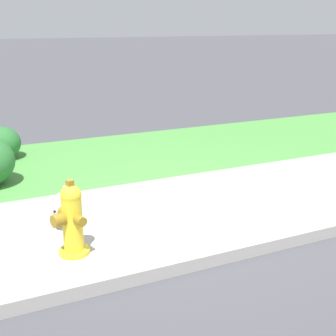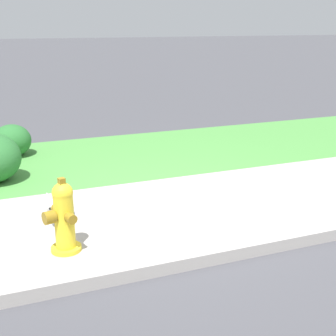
% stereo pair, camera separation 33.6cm
% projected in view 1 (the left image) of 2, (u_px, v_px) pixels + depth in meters
% --- Properties ---
extents(ground_plane, '(120.00, 120.00, 0.00)m').
position_uv_depth(ground_plane, '(169.00, 213.00, 5.27)').
color(ground_plane, '#424247').
extents(sidewalk_pavement, '(18.00, 2.21, 0.01)m').
position_uv_depth(sidewalk_pavement, '(169.00, 213.00, 5.27)').
color(sidewalk_pavement, '#9E9993').
rests_on(sidewalk_pavement, ground).
extents(grass_verge, '(18.00, 2.73, 0.01)m').
position_uv_depth(grass_verge, '(102.00, 158.00, 7.40)').
color(grass_verge, '#47893D').
rests_on(grass_verge, ground).
extents(street_curb, '(18.00, 0.16, 0.12)m').
position_uv_depth(street_curb, '(226.00, 253.00, 4.23)').
color(street_curb, '#9E9993').
rests_on(street_curb, ground).
extents(fire_hydrant_mid_block, '(0.34, 0.37, 0.73)m').
position_uv_depth(fire_hydrant_mid_block, '(72.00, 220.00, 4.23)').
color(fire_hydrant_mid_block, yellow).
rests_on(fire_hydrant_mid_block, ground).
extents(small_white_dog, '(0.34, 0.48, 0.42)m').
position_uv_depth(small_white_dog, '(61.00, 205.00, 4.86)').
color(small_white_dog, white).
rests_on(small_white_dog, ground).
extents(shrub_bush_mid_verge, '(0.60, 0.60, 0.51)m').
position_uv_depth(shrub_bush_mid_verge, '(1.00, 143.00, 7.28)').
color(shrub_bush_mid_verge, '#28662D').
rests_on(shrub_bush_mid_verge, ground).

